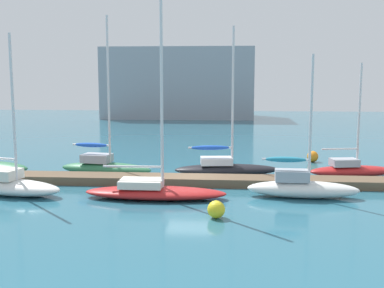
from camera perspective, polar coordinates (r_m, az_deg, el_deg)
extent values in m
plane|color=#286075|center=(26.48, -0.34, -4.89)|extent=(120.00, 120.00, 0.00)
cube|color=brown|center=(26.43, -0.34, -4.39)|extent=(28.50, 1.73, 0.47)
ellipsoid|color=white|center=(25.74, -20.79, -4.89)|extent=(5.66, 2.95, 0.79)
cube|color=silver|center=(25.94, -21.81, -3.38)|extent=(1.86, 1.59, 0.51)
cylinder|color=silver|center=(25.03, -20.76, 4.09)|extent=(0.13, 0.13, 7.27)
ellipsoid|color=#2D7047|center=(29.43, -10.33, -2.95)|extent=(5.96, 2.51, 0.77)
cube|color=#9EA3AD|center=(29.55, -11.39, -1.68)|extent=(1.89, 1.41, 0.50)
cylinder|color=silver|center=(28.81, -10.04, 6.37)|extent=(0.13, 0.13, 8.76)
cylinder|color=silver|center=(29.57, -12.05, -0.11)|extent=(2.41, 0.46, 0.11)
ellipsoid|color=blue|center=(29.57, -12.05, -0.11)|extent=(2.21, 0.68, 0.28)
ellipsoid|color=#B21E1E|center=(23.46, -4.42, -5.88)|extent=(6.99, 2.00, 0.57)
cube|color=silver|center=(23.47, -6.13, -4.72)|extent=(2.10, 1.40, 0.37)
cylinder|color=silver|center=(22.73, -3.69, 7.07)|extent=(0.14, 0.14, 9.94)
cylinder|color=silver|center=(23.38, -7.17, -2.71)|extent=(2.94, 0.11, 0.11)
ellipsoid|color=black|center=(28.99, 4.21, -3.11)|extent=(6.52, 2.41, 0.67)
cube|color=silver|center=(28.82, 2.96, -2.04)|extent=(2.03, 1.40, 0.44)
cylinder|color=silver|center=(28.51, 4.94, 5.74)|extent=(0.14, 0.14, 8.26)
cylinder|color=silver|center=(28.66, 2.21, -0.44)|extent=(2.67, 0.41, 0.11)
ellipsoid|color=blue|center=(28.66, 2.21, -0.44)|extent=(2.43, 0.63, 0.28)
ellipsoid|color=white|center=(24.16, 13.21, -5.34)|extent=(5.54, 1.70, 0.83)
cube|color=#9EA3AD|center=(23.96, 11.95, -3.73)|extent=(1.69, 1.08, 0.54)
cylinder|color=silver|center=(23.65, 14.14, 2.97)|extent=(0.13, 0.13, 6.20)
cylinder|color=silver|center=(23.79, 11.22, -1.85)|extent=(2.30, 0.22, 0.11)
ellipsoid|color=teal|center=(23.79, 11.22, -1.85)|extent=(2.09, 0.46, 0.28)
ellipsoid|color=#B21E1E|center=(30.09, 18.75, -3.12)|extent=(5.39, 2.38, 0.66)
cube|color=#9EA3AD|center=(29.79, 17.88, -2.12)|extent=(1.72, 1.32, 0.43)
cylinder|color=silver|center=(29.76, 19.50, 3.32)|extent=(0.13, 0.13, 6.12)
cylinder|color=silver|center=(29.54, 17.39, -0.57)|extent=(2.17, 0.47, 0.11)
sphere|color=yellow|center=(20.20, 2.93, -7.88)|extent=(0.76, 0.76, 0.76)
sphere|color=orange|center=(34.48, 14.34, -1.46)|extent=(0.79, 0.79, 0.79)
cube|color=#9399A3|center=(71.68, -1.54, 7.34)|extent=(21.91, 10.33, 10.26)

